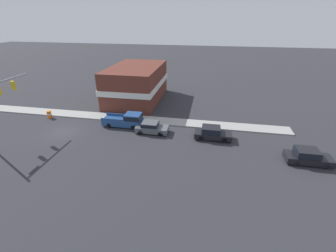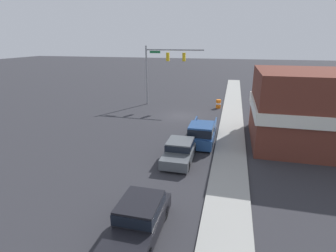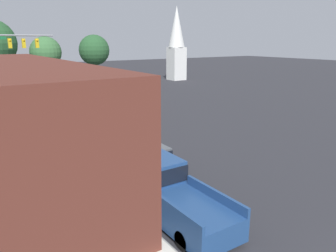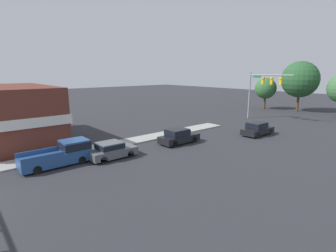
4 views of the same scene
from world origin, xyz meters
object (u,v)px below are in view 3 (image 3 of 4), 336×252
(car_lead, at_px, (144,159))
(pickup_truck_parked, at_px, (166,189))
(car_second_ahead, at_px, (92,125))
(car_oncoming, at_px, (89,99))

(car_lead, xyz_separation_m, pickup_truck_parked, (-1.18, -3.80, 0.17))
(pickup_truck_parked, bearing_deg, car_lead, 72.73)
(car_lead, distance_m, pickup_truck_parked, 3.98)
(car_lead, height_order, car_second_ahead, car_second_ahead)
(car_lead, relative_size, pickup_truck_parked, 0.76)
(car_oncoming, height_order, car_second_ahead, car_second_ahead)
(car_lead, relative_size, car_oncoming, 0.93)
(car_lead, bearing_deg, pickup_truck_parked, -107.27)
(car_oncoming, bearing_deg, car_lead, 78.22)
(car_oncoming, relative_size, pickup_truck_parked, 0.81)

